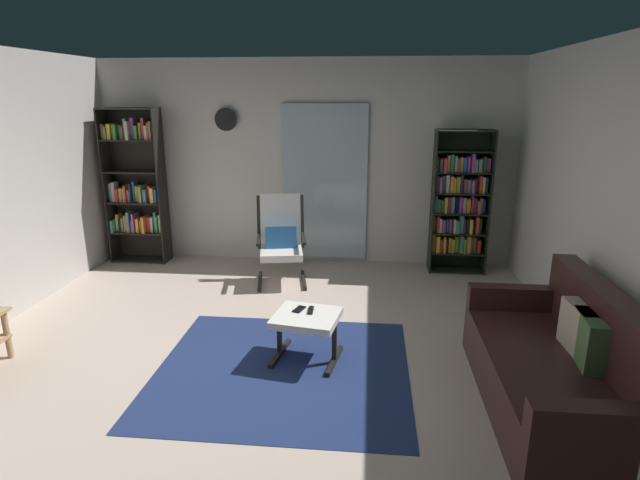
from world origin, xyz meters
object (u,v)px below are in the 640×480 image
cell_phone (299,309)px  tv_remote (311,310)px  bookshelf_near_sofa (459,204)px  wall_clock (226,119)px  leather_sofa (562,371)px  bookshelf_near_tv (136,184)px  lounge_armchair (281,237)px  ottoman (306,322)px

cell_phone → tv_remote: bearing=8.5°
tv_remote → bookshelf_near_sofa: bearing=55.3°
bookshelf_near_sofa → wall_clock: 3.11m
bookshelf_near_sofa → cell_phone: 2.91m
wall_clock → leather_sofa: bearing=-45.0°
bookshelf_near_sofa → leather_sofa: 3.04m
bookshelf_near_tv → leather_sofa: bookshelf_near_tv is taller
bookshelf_near_sofa → tv_remote: bookshelf_near_sofa is taller
leather_sofa → cell_phone: leather_sofa is taller
lounge_armchair → ottoman: size_ratio=1.73×
leather_sofa → lounge_armchair: (-2.39, 2.44, 0.22)m
bookshelf_near_sofa → lounge_armchair: 2.22m
leather_sofa → wall_clock: wall_clock is taller
bookshelf_near_sofa → ottoman: bearing=-123.1°
bookshelf_near_sofa → wall_clock: bearing=175.7°
bookshelf_near_tv → cell_phone: (2.47, -2.38, -0.62)m
bookshelf_near_sofa → ottoman: 2.96m
bookshelf_near_sofa → tv_remote: 2.87m
bookshelf_near_sofa → tv_remote: bearing=-123.4°
leather_sofa → bookshelf_near_tv: bearing=145.6°
bookshelf_near_tv → leather_sofa: size_ratio=1.07×
lounge_armchair → bookshelf_near_sofa: bearing=14.4°
lounge_armchair → cell_phone: 1.87m
bookshelf_near_tv → tv_remote: bearing=-43.1°
ottoman → cell_phone: bearing=129.5°
bookshelf_near_tv → cell_phone: bearing=-44.0°
leather_sofa → wall_clock: (-3.20, 3.20, 1.54)m
ottoman → cell_phone: size_ratio=4.23×
cell_phone → bookshelf_near_tv: bearing=155.1°
bookshelf_near_sofa → cell_phone: bookshelf_near_sofa is taller
leather_sofa → cell_phone: size_ratio=13.31×
leather_sofa → cell_phone: bearing=161.9°
bookshelf_near_sofa → ottoman: bookshelf_near_sofa is taller
wall_clock → tv_remote: bearing=-62.0°
bookshelf_near_sofa → cell_phone: (-1.66, -2.35, -0.44)m
bookshelf_near_tv → leather_sofa: (4.39, -3.01, -0.72)m
bookshelf_near_tv → cell_phone: size_ratio=14.28×
leather_sofa → ottoman: bearing=163.7°
bookshelf_near_sofa → leather_sofa: bookshelf_near_sofa is taller
leather_sofa → lounge_armchair: bearing=134.4°
bookshelf_near_tv → wall_clock: bookshelf_near_tv is taller
ottoman → cell_phone: cell_phone is taller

